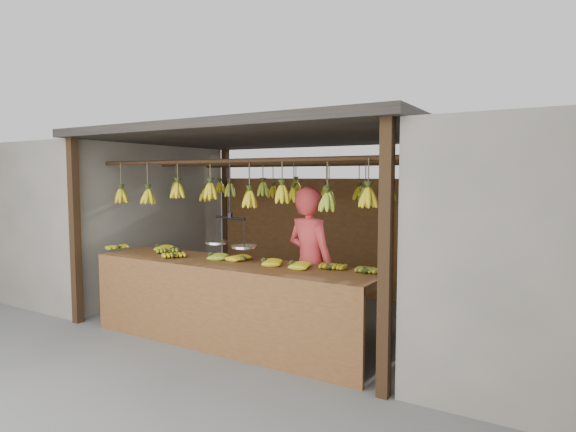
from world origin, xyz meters
The scene contains 8 objects.
ground centered at (0.00, 0.00, 0.00)m, with size 80.00×80.00×0.00m, color #5B5B57.
stall centered at (0.00, 0.33, 1.97)m, with size 4.30×3.30×2.40m.
neighbor_left centered at (-3.60, 0.00, 1.15)m, with size 3.00×3.00×2.30m, color slate.
counter centered at (0.11, -1.22, 0.71)m, with size 3.58×0.77×0.96m.
hanging_bananas centered at (0.00, 0.00, 1.62)m, with size 3.64×2.25×0.39m.
balance_scale centered at (0.03, -1.00, 1.12)m, with size 0.73×0.39×0.94m.
vendor centered at (0.82, -0.59, 0.86)m, with size 0.63×0.41×1.72m, color #BF3333.
bag_bundles centered at (1.94, 1.35, 1.00)m, with size 0.08×0.26×1.21m.
Camera 1 is at (3.30, -5.22, 1.83)m, focal length 30.00 mm.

